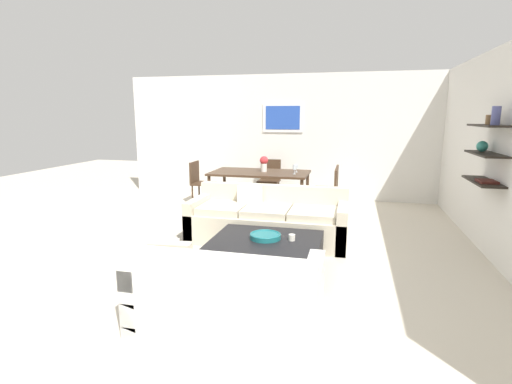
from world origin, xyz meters
TOP-DOWN VIEW (x-y plane):
  - ground_plane at (0.00, 0.00)m, footprint 18.00×18.00m
  - back_wall_unit at (0.29, 3.53)m, footprint 8.40×0.09m
  - right_wall_shelf_unit at (3.03, 0.59)m, footprint 0.34×8.20m
  - sofa_beige at (0.07, 0.34)m, footprint 2.28×0.90m
  - loveseat_white at (0.23, -2.09)m, footprint 1.60×0.90m
  - coffee_table at (0.28, -0.77)m, footprint 1.28×1.07m
  - decorative_bowl at (0.27, -0.74)m, footprint 0.37×0.37m
  - candle_jar at (0.59, -0.74)m, footprint 0.08×0.08m
  - dining_table at (-0.49, 2.16)m, footprint 1.87×1.03m
  - dining_chair_head at (-0.49, 3.08)m, footprint 0.44×0.44m
  - dining_chair_left_far at (-1.83, 2.39)m, footprint 0.44×0.44m
  - dining_chair_right_near at (0.86, 1.93)m, footprint 0.44×0.44m
  - dining_chair_right_far at (0.86, 2.39)m, footprint 0.44×0.44m
  - wine_glass_right_far at (0.20, 2.29)m, footprint 0.07×0.07m
  - wine_glass_right_near at (0.20, 2.04)m, footprint 0.06×0.06m
  - wine_glass_head at (-0.49, 2.62)m, footprint 0.07×0.07m
  - centerpiece_vase at (-0.41, 2.20)m, footprint 0.16×0.16m

SIDE VIEW (x-z plane):
  - ground_plane at x=0.00m, z-range 0.00..0.00m
  - coffee_table at x=0.28m, z-range 0.00..0.38m
  - sofa_beige at x=0.07m, z-range -0.10..0.68m
  - loveseat_white at x=0.23m, z-range -0.10..0.68m
  - decorative_bowl at x=0.27m, z-range 0.38..0.45m
  - candle_jar at x=0.59m, z-range 0.38..0.45m
  - dining_chair_head at x=-0.49m, z-range 0.06..0.94m
  - dining_chair_left_far at x=-1.83m, z-range 0.06..0.94m
  - dining_chair_right_near at x=0.86m, z-range 0.06..0.94m
  - dining_chair_right_far at x=0.86m, z-range 0.06..0.94m
  - dining_table at x=-0.49m, z-range 0.31..1.06m
  - wine_glass_right_far at x=0.20m, z-range 0.78..0.93m
  - wine_glass_right_near at x=0.20m, z-range 0.78..0.96m
  - wine_glass_head at x=-0.49m, z-range 0.79..0.96m
  - centerpiece_vase at x=-0.41m, z-range 0.77..1.07m
  - right_wall_shelf_unit at x=3.03m, z-range 0.00..2.70m
  - back_wall_unit at x=0.29m, z-range 0.01..2.71m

